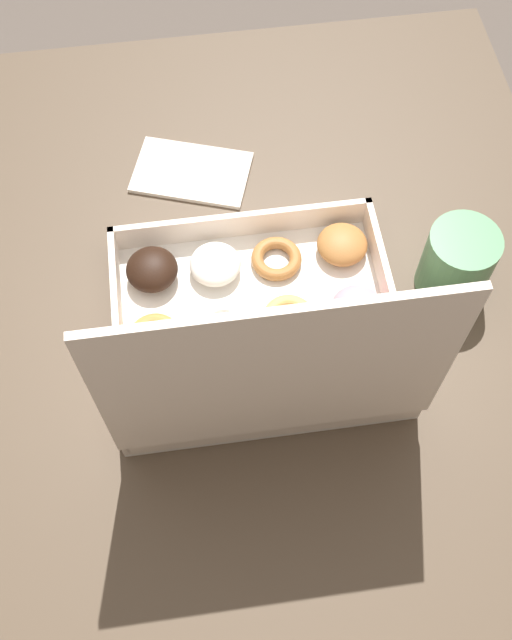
# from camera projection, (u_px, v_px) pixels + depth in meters

# --- Properties ---
(ground_plane) EXTENTS (8.00, 8.00, 0.00)m
(ground_plane) POSITION_uv_depth(u_px,v_px,m) (236.00, 490.00, 1.59)
(ground_plane) COLOR #564C44
(dining_table) EXTENTS (0.94, 1.02, 0.76)m
(dining_table) POSITION_uv_depth(u_px,v_px,m) (225.00, 358.00, 1.02)
(dining_table) COLOR #4C3D2D
(dining_table) RESTS_ON ground_plane
(donut_box) EXTENTS (0.34, 0.29, 0.30)m
(donut_box) POSITION_uv_depth(u_px,v_px,m) (260.00, 329.00, 0.86)
(donut_box) COLOR silver
(donut_box) RESTS_ON dining_table
(coffee_mug) EXTENTS (0.09, 0.09, 0.10)m
(coffee_mug) POSITION_uv_depth(u_px,v_px,m) (457.00, 262.00, 0.90)
(coffee_mug) COLOR #4C8456
(coffee_mug) RESTS_ON dining_table
(paper_napkin) EXTENTS (0.18, 0.14, 0.01)m
(paper_napkin) POSITION_uv_depth(u_px,v_px,m) (192.00, 172.00, 1.03)
(paper_napkin) COLOR silver
(paper_napkin) RESTS_ON dining_table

